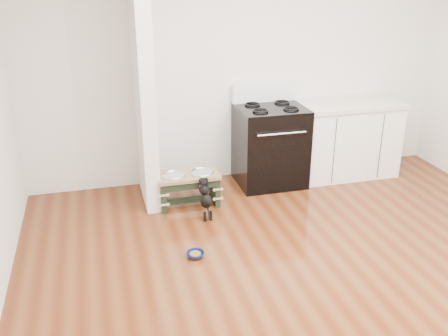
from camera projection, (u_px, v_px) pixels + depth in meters
ground at (330, 291)px, 3.98m from camera, size 5.00×5.00×0.00m
room_shell at (350, 92)px, 3.36m from camera, size 5.00×5.00×5.00m
partition_wall at (143, 77)px, 5.06m from camera, size 0.15×0.80×2.70m
oven_range at (270, 144)px, 5.79m from camera, size 0.76×0.69×1.14m
cabinet_run at (346, 139)px, 6.05m from camera, size 1.24×0.64×0.91m
dog_feeder at (188, 183)px, 5.31m from camera, size 0.66×0.35×0.37m
puppy at (205, 197)px, 5.08m from camera, size 0.12×0.34×0.40m
floor_bowl at (195, 255)px, 4.43m from camera, size 0.19×0.19×0.05m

